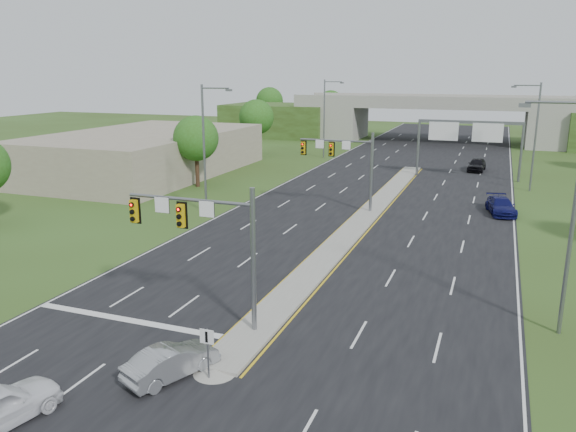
# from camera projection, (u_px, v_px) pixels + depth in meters

# --- Properties ---
(ground) EXTENTS (240.00, 240.00, 0.00)m
(ground) POSITION_uv_depth(u_px,v_px,m) (255.00, 332.00, 26.60)
(ground) COLOR #314217
(ground) RESTS_ON ground
(road) EXTENTS (24.00, 160.00, 0.02)m
(road) POSITION_uv_depth(u_px,v_px,m) (391.00, 191.00, 58.33)
(road) COLOR black
(road) RESTS_ON ground
(median) EXTENTS (2.00, 54.00, 0.16)m
(median) POSITION_uv_depth(u_px,v_px,m) (365.00, 217.00, 47.43)
(median) COLOR gray
(median) RESTS_ON road
(median_nose) EXTENTS (2.00, 2.00, 0.16)m
(median_nose) POSITION_uv_depth(u_px,v_px,m) (215.00, 371.00, 22.95)
(median_nose) COLOR gray
(median_nose) RESTS_ON road
(lane_markings) EXTENTS (23.72, 160.00, 0.01)m
(lane_markings) POSITION_uv_depth(u_px,v_px,m) (373.00, 203.00, 53.01)
(lane_markings) COLOR gold
(lane_markings) RESTS_ON road
(signal_mast_near) EXTENTS (6.62, 0.60, 7.00)m
(signal_mast_near) POSITION_uv_depth(u_px,v_px,m) (208.00, 232.00, 26.13)
(signal_mast_near) COLOR slate
(signal_mast_near) RESTS_ON ground
(signal_mast_far) EXTENTS (6.62, 0.60, 7.00)m
(signal_mast_far) POSITION_uv_depth(u_px,v_px,m) (346.00, 158.00, 48.79)
(signal_mast_far) COLOR slate
(signal_mast_far) RESTS_ON ground
(keep_right_sign) EXTENTS (0.60, 0.13, 2.20)m
(keep_right_sign) POSITION_uv_depth(u_px,v_px,m) (207.00, 345.00, 22.12)
(keep_right_sign) COLOR slate
(keep_right_sign) RESTS_ON ground
(sign_gantry) EXTENTS (11.58, 0.44, 6.67)m
(sign_gantry) POSITION_uv_depth(u_px,v_px,m) (468.00, 133.00, 63.74)
(sign_gantry) COLOR slate
(sign_gantry) RESTS_ON ground
(overpass) EXTENTS (80.00, 14.00, 8.10)m
(overpass) POSITION_uv_depth(u_px,v_px,m) (439.00, 122.00, 98.25)
(overpass) COLOR gray
(overpass) RESTS_ON ground
(lightpole_l_mid) EXTENTS (2.85, 0.25, 11.00)m
(lightpole_l_mid) POSITION_uv_depth(u_px,v_px,m) (206.00, 143.00, 47.75)
(lightpole_l_mid) COLOR slate
(lightpole_l_mid) RESTS_ON ground
(lightpole_l_far) EXTENTS (2.85, 0.25, 11.00)m
(lightpole_l_far) POSITION_uv_depth(u_px,v_px,m) (326.00, 115.00, 79.48)
(lightpole_l_far) COLOR slate
(lightpole_l_far) RESTS_ON ground
(lightpole_r_near) EXTENTS (2.85, 0.25, 11.00)m
(lightpole_r_near) POSITION_uv_depth(u_px,v_px,m) (570.00, 207.00, 25.08)
(lightpole_r_near) COLOR slate
(lightpole_r_near) RESTS_ON ground
(lightpole_r_far) EXTENTS (2.85, 0.25, 11.00)m
(lightpole_r_far) POSITION_uv_depth(u_px,v_px,m) (534.00, 132.00, 56.81)
(lightpole_r_far) COLOR slate
(lightpole_r_far) RESTS_ON ground
(tree_l_near) EXTENTS (4.80, 4.80, 7.60)m
(tree_l_near) POSITION_uv_depth(u_px,v_px,m) (196.00, 138.00, 59.33)
(tree_l_near) COLOR #382316
(tree_l_near) RESTS_ON ground
(tree_l_mid) EXTENTS (5.20, 5.20, 8.12)m
(tree_l_mid) POSITION_uv_depth(u_px,v_px,m) (256.00, 117.00, 83.28)
(tree_l_mid) COLOR #382316
(tree_l_mid) RESTS_ON ground
(tree_back_a) EXTENTS (6.00, 6.00, 8.85)m
(tree_back_a) POSITION_uv_depth(u_px,v_px,m) (270.00, 101.00, 123.33)
(tree_back_a) COLOR #382316
(tree_back_a) RESTS_ON ground
(tree_back_b) EXTENTS (5.60, 5.60, 8.32)m
(tree_back_b) POSITION_uv_depth(u_px,v_px,m) (331.00, 104.00, 118.64)
(tree_back_b) COLOR #382316
(tree_back_b) RESTS_ON ground
(commercial_building) EXTENTS (18.00, 30.00, 5.00)m
(commercial_building) POSITION_uv_depth(u_px,v_px,m) (145.00, 153.00, 67.94)
(commercial_building) COLOR gray
(commercial_building) RESTS_ON ground
(car_silver) EXTENTS (2.87, 4.23, 1.32)m
(car_silver) POSITION_uv_depth(u_px,v_px,m) (171.00, 362.00, 22.55)
(car_silver) COLOR #919397
(car_silver) RESTS_ON road
(car_far_b) EXTENTS (2.97, 5.20, 1.42)m
(car_far_b) POSITION_uv_depth(u_px,v_px,m) (501.00, 206.00, 48.63)
(car_far_b) COLOR #0C0E49
(car_far_b) RESTS_ON road
(car_far_c) EXTENTS (2.23, 4.84, 1.61)m
(car_far_c) POSITION_uv_depth(u_px,v_px,m) (477.00, 165.00, 69.86)
(car_far_c) COLOR black
(car_far_c) RESTS_ON road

